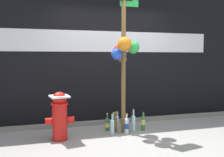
{
  "coord_description": "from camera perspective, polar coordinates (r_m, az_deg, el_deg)",
  "views": [
    {
      "loc": [
        -1.46,
        -3.76,
        1.38
      ],
      "look_at": [
        -0.27,
        0.48,
        1.0
      ],
      "focal_mm": 39.47,
      "sensor_mm": 36.0,
      "label": 1
    }
  ],
  "objects": [
    {
      "name": "bottle_7",
      "position": [
        4.48,
        0.07,
        -11.02
      ],
      "size": [
        0.07,
        0.07,
        0.38
      ],
      "color": "#93CCE0",
      "rests_on": "ground_plane"
    },
    {
      "name": "litter_0",
      "position": [
        5.02,
        -18.92,
        -11.31
      ],
      "size": [
        0.13,
        0.12,
        0.01
      ],
      "primitive_type": "cube",
      "rotation": [
        0.0,
        0.0,
        2.53
      ],
      "color": "#8C99B2",
      "rests_on": "ground_plane"
    },
    {
      "name": "bottle_3",
      "position": [
        4.78,
        7.24,
        -9.98
      ],
      "size": [
        0.08,
        0.08,
        0.36
      ],
      "color": "#337038",
      "rests_on": "ground_plane"
    },
    {
      "name": "bottle_1",
      "position": [
        4.54,
        3.4,
        -10.77
      ],
      "size": [
        0.08,
        0.08,
        0.37
      ],
      "color": "silver",
      "rests_on": "ground_plane"
    },
    {
      "name": "bottle_8",
      "position": [
        4.73,
        0.39,
        -10.32
      ],
      "size": [
        0.07,
        0.07,
        0.35
      ],
      "color": "#93CCE0",
      "rests_on": "ground_plane"
    },
    {
      "name": "building_wall",
      "position": [
        5.52,
        -0.36,
        6.36
      ],
      "size": [
        10.0,
        0.21,
        3.04
      ],
      "color": "black",
      "rests_on": "ground_plane"
    },
    {
      "name": "bottle_4",
      "position": [
        4.85,
        1.23,
        -9.99
      ],
      "size": [
        0.07,
        0.07,
        0.34
      ],
      "color": "silver",
      "rests_on": "ground_plane"
    },
    {
      "name": "ground_plane",
      "position": [
        4.26,
        5.38,
        -14.04
      ],
      "size": [
        14.0,
        14.0,
        0.0
      ],
      "primitive_type": "plane",
      "color": "gray"
    },
    {
      "name": "memorial_post",
      "position": [
        4.49,
        2.64,
        8.01
      ],
      "size": [
        0.54,
        0.64,
        2.75
      ],
      "color": "brown",
      "rests_on": "ground_plane"
    },
    {
      "name": "fire_hydrant",
      "position": [
        4.24,
        -12.02,
        -8.26
      ],
      "size": [
        0.47,
        0.35,
        0.81
      ],
      "color": "red",
      "rests_on": "ground_plane"
    },
    {
      "name": "curb_strip",
      "position": [
        5.25,
        0.98,
        -9.9
      ],
      "size": [
        8.0,
        0.12,
        0.08
      ],
      "primitive_type": "cube",
      "color": "slate",
      "rests_on": "ground_plane"
    },
    {
      "name": "bottle_6",
      "position": [
        4.62,
        0.77,
        -10.45
      ],
      "size": [
        0.06,
        0.06,
        0.38
      ],
      "color": "brown",
      "rests_on": "ground_plane"
    },
    {
      "name": "bottle_0",
      "position": [
        4.71,
        5.0,
        -10.12
      ],
      "size": [
        0.07,
        0.07,
        0.41
      ],
      "color": "#B2DBEA",
      "rests_on": "ground_plane"
    },
    {
      "name": "bottle_2",
      "position": [
        4.88,
        4.94,
        -9.75
      ],
      "size": [
        0.07,
        0.07,
        0.39
      ],
      "color": "#B2DBEA",
      "rests_on": "ground_plane"
    },
    {
      "name": "bottle_5",
      "position": [
        4.74,
        -1.1,
        -10.45
      ],
      "size": [
        0.08,
        0.08,
        0.33
      ],
      "color": "#337038",
      "rests_on": "ground_plane"
    }
  ]
}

